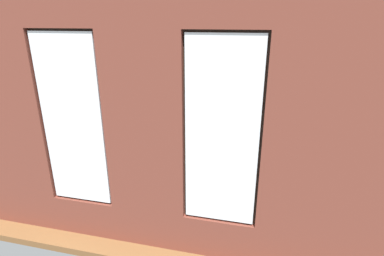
{
  "coord_description": "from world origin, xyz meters",
  "views": [
    {
      "loc": [
        -1.35,
        5.76,
        2.91
      ],
      "look_at": [
        -0.06,
        0.4,
        0.9
      ],
      "focal_mm": 28.0,
      "sensor_mm": 36.0,
      "label": 1
    }
  ],
  "objects_px": {
    "tv_flatscreen": "(89,109)",
    "potted_plant_mid_room_small": "(250,132)",
    "cup_ceramic": "(224,140)",
    "table_plant_small": "(180,138)",
    "potted_plant_corner_near_left": "(310,111)",
    "potted_plant_between_couches": "(271,189)",
    "remote_black": "(203,143)",
    "couch_by_window": "(174,197)",
    "couch_left": "(313,162)",
    "candle_jar": "(207,143)",
    "coffee_table": "(203,145)",
    "remote_silver": "(195,140)",
    "papasan_chair": "(175,114)",
    "potted_plant_corner_far_left": "(348,204)",
    "potted_plant_near_tv": "(90,134)",
    "media_console": "(92,132)"
  },
  "relations": [
    {
      "from": "table_plant_small",
      "to": "remote_silver",
      "type": "height_order",
      "value": "table_plant_small"
    },
    {
      "from": "coffee_table",
      "to": "cup_ceramic",
      "type": "xyz_separation_m",
      "value": [
        -0.44,
        -0.14,
        0.1
      ]
    },
    {
      "from": "remote_black",
      "to": "tv_flatscreen",
      "type": "xyz_separation_m",
      "value": [
        2.95,
        -0.45,
        0.43
      ]
    },
    {
      "from": "table_plant_small",
      "to": "potted_plant_mid_room_small",
      "type": "xyz_separation_m",
      "value": [
        -1.43,
        -1.23,
        -0.2
      ]
    },
    {
      "from": "couch_by_window",
      "to": "remote_silver",
      "type": "distance_m",
      "value": 2.13
    },
    {
      "from": "coffee_table",
      "to": "cup_ceramic",
      "type": "distance_m",
      "value": 0.47
    },
    {
      "from": "tv_flatscreen",
      "to": "potted_plant_mid_room_small",
      "type": "relative_size",
      "value": 2.1
    },
    {
      "from": "remote_black",
      "to": "papasan_chair",
      "type": "distance_m",
      "value": 2.17
    },
    {
      "from": "potted_plant_corner_far_left",
      "to": "potted_plant_mid_room_small",
      "type": "bearing_deg",
      "value": -66.51
    },
    {
      "from": "potted_plant_mid_room_small",
      "to": "potted_plant_between_couches",
      "type": "bearing_deg",
      "value": 97.92
    },
    {
      "from": "potted_plant_corner_far_left",
      "to": "potted_plant_mid_room_small",
      "type": "distance_m",
      "value": 3.53
    },
    {
      "from": "candle_jar",
      "to": "potted_plant_mid_room_small",
      "type": "relative_size",
      "value": 0.25
    },
    {
      "from": "couch_by_window",
      "to": "tv_flatscreen",
      "type": "height_order",
      "value": "tv_flatscreen"
    },
    {
      "from": "potted_plant_between_couches",
      "to": "remote_black",
      "type": "bearing_deg",
      "value": -55.02
    },
    {
      "from": "couch_left",
      "to": "table_plant_small",
      "type": "height_order",
      "value": "couch_left"
    },
    {
      "from": "cup_ceramic",
      "to": "table_plant_small",
      "type": "relative_size",
      "value": 0.42
    },
    {
      "from": "papasan_chair",
      "to": "potted_plant_mid_room_small",
      "type": "xyz_separation_m",
      "value": [
        -2.11,
        0.72,
        -0.09
      ]
    },
    {
      "from": "potted_plant_near_tv",
      "to": "papasan_chair",
      "type": "bearing_deg",
      "value": -118.3
    },
    {
      "from": "couch_by_window",
      "to": "table_plant_small",
      "type": "relative_size",
      "value": 7.88
    },
    {
      "from": "remote_black",
      "to": "potted_plant_mid_room_small",
      "type": "height_order",
      "value": "potted_plant_mid_room_small"
    },
    {
      "from": "remote_black",
      "to": "potted_plant_corner_near_left",
      "type": "xyz_separation_m",
      "value": [
        -2.36,
        -1.96,
        0.3
      ]
    },
    {
      "from": "cup_ceramic",
      "to": "candle_jar",
      "type": "relative_size",
      "value": 0.79
    },
    {
      "from": "potted_plant_mid_room_small",
      "to": "tv_flatscreen",
      "type": "bearing_deg",
      "value": 9.66
    },
    {
      "from": "remote_silver",
      "to": "potted_plant_mid_room_small",
      "type": "bearing_deg",
      "value": -72.78
    },
    {
      "from": "couch_by_window",
      "to": "potted_plant_between_couches",
      "type": "bearing_deg",
      "value": -177.98
    },
    {
      "from": "tv_flatscreen",
      "to": "potted_plant_between_couches",
      "type": "xyz_separation_m",
      "value": [
        -4.32,
        2.42,
        -0.2
      ]
    },
    {
      "from": "potted_plant_between_couches",
      "to": "potted_plant_mid_room_small",
      "type": "distance_m",
      "value": 3.12
    },
    {
      "from": "coffee_table",
      "to": "papasan_chair",
      "type": "height_order",
      "value": "papasan_chair"
    },
    {
      "from": "table_plant_small",
      "to": "potted_plant_mid_room_small",
      "type": "bearing_deg",
      "value": -139.23
    },
    {
      "from": "coffee_table",
      "to": "remote_silver",
      "type": "bearing_deg",
      "value": -26.63
    },
    {
      "from": "candle_jar",
      "to": "potted_plant_mid_room_small",
      "type": "height_order",
      "value": "candle_jar"
    },
    {
      "from": "table_plant_small",
      "to": "potted_plant_near_tv",
      "type": "xyz_separation_m",
      "value": [
        1.92,
        0.34,
        0.05
      ]
    },
    {
      "from": "candle_jar",
      "to": "papasan_chair",
      "type": "xyz_separation_m",
      "value": [
        1.29,
        -1.95,
        -0.04
      ]
    },
    {
      "from": "cup_ceramic",
      "to": "remote_silver",
      "type": "height_order",
      "value": "cup_ceramic"
    },
    {
      "from": "cup_ceramic",
      "to": "potted_plant_corner_near_left",
      "type": "bearing_deg",
      "value": -136.55
    },
    {
      "from": "potted_plant_near_tv",
      "to": "potted_plant_between_couches",
      "type": "xyz_separation_m",
      "value": [
        -3.78,
        1.51,
        0.07
      ]
    },
    {
      "from": "table_plant_small",
      "to": "media_console",
      "type": "distance_m",
      "value": 2.55
    },
    {
      "from": "potted_plant_corner_near_left",
      "to": "potted_plant_between_couches",
      "type": "bearing_deg",
      "value": 75.99
    },
    {
      "from": "couch_left",
      "to": "potted_plant_between_couches",
      "type": "xyz_separation_m",
      "value": [
        0.83,
        1.75,
        0.33
      ]
    },
    {
      "from": "remote_silver",
      "to": "potted_plant_near_tv",
      "type": "bearing_deg",
      "value": 80.12
    },
    {
      "from": "table_plant_small",
      "to": "potted_plant_near_tv",
      "type": "relative_size",
      "value": 0.21
    },
    {
      "from": "potted_plant_near_tv",
      "to": "potted_plant_corner_near_left",
      "type": "xyz_separation_m",
      "value": [
        -4.76,
        -2.42,
        0.13
      ]
    },
    {
      "from": "cup_ceramic",
      "to": "tv_flatscreen",
      "type": "bearing_deg",
      "value": -5.19
    },
    {
      "from": "remote_silver",
      "to": "potted_plant_corner_far_left",
      "type": "bearing_deg",
      "value": -155.14
    },
    {
      "from": "couch_left",
      "to": "candle_jar",
      "type": "bearing_deg",
      "value": -88.34
    },
    {
      "from": "cup_ceramic",
      "to": "tv_flatscreen",
      "type": "height_order",
      "value": "tv_flatscreen"
    },
    {
      "from": "potted_plant_corner_near_left",
      "to": "remote_black",
      "type": "bearing_deg",
      "value": 39.71
    },
    {
      "from": "candle_jar",
      "to": "potted_plant_between_couches",
      "type": "bearing_deg",
      "value": 124.23
    },
    {
      "from": "coffee_table",
      "to": "tv_flatscreen",
      "type": "distance_m",
      "value": 3.02
    },
    {
      "from": "coffee_table",
      "to": "couch_left",
      "type": "bearing_deg",
      "value": 174.5
    }
  ]
}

